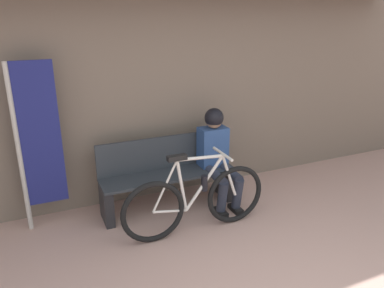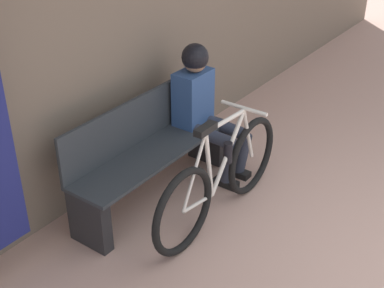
{
  "view_description": "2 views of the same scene",
  "coord_description": "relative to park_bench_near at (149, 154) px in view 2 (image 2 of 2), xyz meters",
  "views": [
    {
      "loc": [
        -1.49,
        -1.32,
        2.24
      ],
      "look_at": [
        0.04,
        2.13,
        0.91
      ],
      "focal_mm": 35.0,
      "sensor_mm": 36.0,
      "label": 1
    },
    {
      "loc": [
        -2.93,
        0.04,
        2.62
      ],
      "look_at": [
        -0.12,
        2.08,
        0.65
      ],
      "focal_mm": 50.0,
      "sensor_mm": 36.0,
      "label": 2
    }
  ],
  "objects": [
    {
      "name": "person_seated",
      "position": [
        0.59,
        -0.12,
        0.28
      ],
      "size": [
        0.34,
        0.65,
        1.18
      ],
      "color": "#2D3342",
      "rests_on": "ground_plane"
    },
    {
      "name": "bicycle",
      "position": [
        0.08,
        -0.64,
        -0.03
      ],
      "size": [
        1.63,
        0.4,
        0.91
      ],
      "color": "black",
      "rests_on": "ground_plane"
    },
    {
      "name": "park_bench_near",
      "position": [
        0.0,
        0.0,
        0.0
      ],
      "size": [
        1.6,
        0.42,
        0.85
      ],
      "color": "#2D3338",
      "rests_on": "ground_plane"
    }
  ]
}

